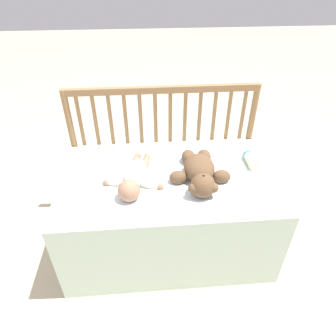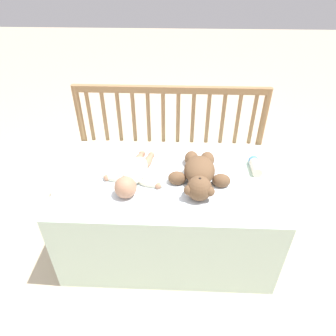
% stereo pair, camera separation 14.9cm
% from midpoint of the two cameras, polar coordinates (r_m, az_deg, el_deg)
% --- Properties ---
extents(ground_plane, '(12.00, 12.00, 0.00)m').
position_cam_midpoint_polar(ground_plane, '(1.86, 2.36, -13.58)').
color(ground_plane, '#C6B293').
extents(crib_mattress, '(1.10, 0.67, 0.48)m').
position_cam_midpoint_polar(crib_mattress, '(1.68, 2.56, -8.30)').
color(crib_mattress, silver).
rests_on(crib_mattress, ground_plane).
extents(crib_rail, '(1.10, 0.04, 0.82)m').
position_cam_midpoint_polar(crib_rail, '(1.77, 2.92, 7.90)').
color(crib_rail, '#997047').
rests_on(crib_rail, ground_plane).
extents(blanket, '(0.82, 0.54, 0.01)m').
position_cam_midpoint_polar(blanket, '(1.52, 2.06, -1.98)').
color(blanket, white).
rests_on(blanket, crib_mattress).
extents(teddy_bear, '(0.31, 0.38, 0.12)m').
position_cam_midpoint_polar(teddy_bear, '(1.48, 8.87, -1.21)').
color(teddy_bear, brown).
rests_on(teddy_bear, crib_mattress).
extents(baby, '(0.32, 0.40, 0.10)m').
position_cam_midpoint_polar(baby, '(1.48, -3.67, -1.30)').
color(baby, '#EAEACC').
rests_on(baby, crib_mattress).
extents(baby_bottle, '(0.05, 0.15, 0.05)m').
position_cam_midpoint_polar(baby_bottle, '(1.65, 18.72, 0.44)').
color(baby_bottle, '#F4E5CC').
rests_on(baby_bottle, crib_mattress).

